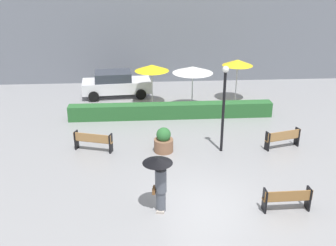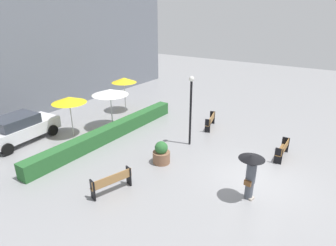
{
  "view_description": "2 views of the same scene",
  "coord_description": "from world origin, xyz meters",
  "px_view_note": "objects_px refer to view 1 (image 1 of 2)",
  "views": [
    {
      "loc": [
        -1.94,
        -11.32,
        7.75
      ],
      "look_at": [
        -0.81,
        5.12,
        1.03
      ],
      "focal_mm": 41.88,
      "sensor_mm": 36.0,
      "label": 1
    },
    {
      "loc": [
        -10.87,
        -2.71,
        6.92
      ],
      "look_at": [
        0.52,
        4.99,
        1.43
      ],
      "focal_mm": 29.85,
      "sensor_mm": 36.0,
      "label": 2
    }
  ],
  "objects_px": {
    "bench_far_left": "(93,140)",
    "planter_pot": "(164,141)",
    "bench_far_right": "(283,138)",
    "parked_car": "(116,83)",
    "patio_umbrella_yellow": "(152,68)",
    "pedestrian_with_umbrella": "(159,177)",
    "lamp_post": "(224,100)",
    "patio_umbrella_white": "(193,70)",
    "bench_near_right": "(287,198)",
    "patio_umbrella_yellow_far": "(238,63)"
  },
  "relations": [
    {
      "from": "patio_umbrella_yellow_far",
      "to": "patio_umbrella_yellow",
      "type": "bearing_deg",
      "value": -175.6
    },
    {
      "from": "patio_umbrella_yellow_far",
      "to": "parked_car",
      "type": "height_order",
      "value": "patio_umbrella_yellow_far"
    },
    {
      "from": "bench_near_right",
      "to": "patio_umbrella_yellow",
      "type": "xyz_separation_m",
      "value": [
        -4.16,
        11.04,
        1.74
      ]
    },
    {
      "from": "bench_far_right",
      "to": "planter_pot",
      "type": "height_order",
      "value": "planter_pot"
    },
    {
      "from": "planter_pot",
      "to": "patio_umbrella_yellow_far",
      "type": "relative_size",
      "value": 0.45
    },
    {
      "from": "pedestrian_with_umbrella",
      "to": "lamp_post",
      "type": "distance_m",
      "value": 5.39
    },
    {
      "from": "bench_far_right",
      "to": "patio_umbrella_yellow",
      "type": "bearing_deg",
      "value": 132.03
    },
    {
      "from": "bench_near_right",
      "to": "patio_umbrella_white",
      "type": "distance_m",
      "value": 10.33
    },
    {
      "from": "bench_far_right",
      "to": "pedestrian_with_umbrella",
      "type": "relative_size",
      "value": 0.86
    },
    {
      "from": "pedestrian_with_umbrella",
      "to": "planter_pot",
      "type": "distance_m",
      "value": 4.58
    },
    {
      "from": "planter_pot",
      "to": "lamp_post",
      "type": "height_order",
      "value": "lamp_post"
    },
    {
      "from": "planter_pot",
      "to": "patio_umbrella_yellow",
      "type": "bearing_deg",
      "value": 92.8
    },
    {
      "from": "lamp_post",
      "to": "patio_umbrella_white",
      "type": "bearing_deg",
      "value": 96.98
    },
    {
      "from": "planter_pot",
      "to": "patio_umbrella_white",
      "type": "height_order",
      "value": "patio_umbrella_white"
    },
    {
      "from": "planter_pot",
      "to": "patio_umbrella_white",
      "type": "bearing_deg",
      "value": 69.76
    },
    {
      "from": "planter_pot",
      "to": "bench_far_right",
      "type": "bearing_deg",
      "value": -0.4
    },
    {
      "from": "patio_umbrella_white",
      "to": "parked_car",
      "type": "height_order",
      "value": "patio_umbrella_white"
    },
    {
      "from": "patio_umbrella_white",
      "to": "pedestrian_with_umbrella",
      "type": "bearing_deg",
      "value": -103.44
    },
    {
      "from": "bench_far_left",
      "to": "planter_pot",
      "type": "relative_size",
      "value": 1.56
    },
    {
      "from": "bench_near_right",
      "to": "patio_umbrella_white",
      "type": "relative_size",
      "value": 0.64
    },
    {
      "from": "bench_near_right",
      "to": "pedestrian_with_umbrella",
      "type": "height_order",
      "value": "pedestrian_with_umbrella"
    },
    {
      "from": "patio_umbrella_white",
      "to": "bench_far_left",
      "type": "bearing_deg",
      "value": -135.6
    },
    {
      "from": "bench_near_right",
      "to": "parked_car",
      "type": "height_order",
      "value": "parked_car"
    },
    {
      "from": "planter_pot",
      "to": "lamp_post",
      "type": "distance_m",
      "value": 3.18
    },
    {
      "from": "bench_near_right",
      "to": "planter_pot",
      "type": "bearing_deg",
      "value": 128.84
    },
    {
      "from": "lamp_post",
      "to": "parked_car",
      "type": "height_order",
      "value": "lamp_post"
    },
    {
      "from": "bench_far_right",
      "to": "bench_near_right",
      "type": "distance_m",
      "value": 4.99
    },
    {
      "from": "pedestrian_with_umbrella",
      "to": "patio_umbrella_yellow_far",
      "type": "bearing_deg",
      "value": 65.15
    },
    {
      "from": "bench_near_right",
      "to": "bench_far_right",
      "type": "bearing_deg",
      "value": 72.4
    },
    {
      "from": "planter_pot",
      "to": "bench_far_left",
      "type": "bearing_deg",
      "value": 175.16
    },
    {
      "from": "pedestrian_with_umbrella",
      "to": "patio_umbrella_yellow",
      "type": "relative_size",
      "value": 0.82
    },
    {
      "from": "bench_far_left",
      "to": "parked_car",
      "type": "distance_m",
      "value": 7.82
    },
    {
      "from": "bench_far_right",
      "to": "patio_umbrella_yellow",
      "type": "xyz_separation_m",
      "value": [
        -5.67,
        6.29,
        1.71
      ]
    },
    {
      "from": "pedestrian_with_umbrella",
      "to": "bench_far_right",
      "type": "bearing_deg",
      "value": 37.68
    },
    {
      "from": "bench_far_left",
      "to": "pedestrian_with_umbrella",
      "type": "distance_m",
      "value": 5.53
    },
    {
      "from": "bench_far_left",
      "to": "patio_umbrella_yellow",
      "type": "xyz_separation_m",
      "value": [
        2.81,
        5.99,
        1.71
      ]
    },
    {
      "from": "bench_near_right",
      "to": "bench_far_left",
      "type": "bearing_deg",
      "value": 144.05
    },
    {
      "from": "patio_umbrella_yellow_far",
      "to": "bench_far_right",
      "type": "bearing_deg",
      "value": -84.79
    },
    {
      "from": "bench_far_right",
      "to": "lamp_post",
      "type": "height_order",
      "value": "lamp_post"
    },
    {
      "from": "bench_far_left",
      "to": "patio_umbrella_yellow",
      "type": "distance_m",
      "value": 6.83
    },
    {
      "from": "bench_near_right",
      "to": "patio_umbrella_yellow_far",
      "type": "xyz_separation_m",
      "value": [
        0.9,
        11.43,
        1.87
      ]
    },
    {
      "from": "bench_far_left",
      "to": "lamp_post",
      "type": "height_order",
      "value": "lamp_post"
    },
    {
      "from": "patio_umbrella_yellow",
      "to": "patio_umbrella_white",
      "type": "bearing_deg",
      "value": -25.73
    },
    {
      "from": "bench_far_right",
      "to": "parked_car",
      "type": "bearing_deg",
      "value": 134.26
    },
    {
      "from": "bench_far_left",
      "to": "patio_umbrella_white",
      "type": "height_order",
      "value": "patio_umbrella_white"
    },
    {
      "from": "pedestrian_with_umbrella",
      "to": "planter_pot",
      "type": "relative_size",
      "value": 1.74
    },
    {
      "from": "planter_pot",
      "to": "lamp_post",
      "type": "xyz_separation_m",
      "value": [
        2.56,
        -0.12,
        1.88
      ]
    },
    {
      "from": "patio_umbrella_yellow",
      "to": "patio_umbrella_yellow_far",
      "type": "height_order",
      "value": "patio_umbrella_yellow_far"
    },
    {
      "from": "bench_near_right",
      "to": "parked_car",
      "type": "relative_size",
      "value": 0.38
    },
    {
      "from": "pedestrian_with_umbrella",
      "to": "patio_umbrella_yellow",
      "type": "height_order",
      "value": "patio_umbrella_yellow"
    }
  ]
}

